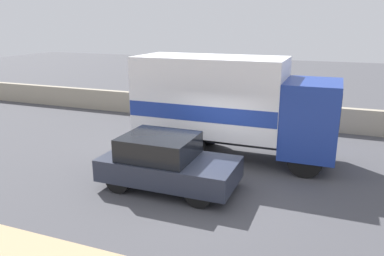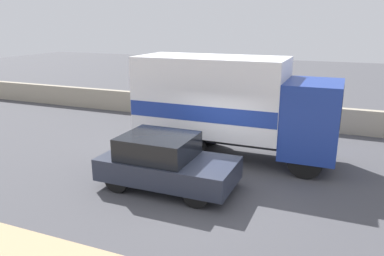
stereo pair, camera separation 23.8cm
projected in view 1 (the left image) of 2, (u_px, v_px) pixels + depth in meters
ground_plane at (197, 190)px, 10.61m from camera, size 80.00×80.00×0.00m
stone_wall_backdrop at (255, 113)px, 17.38m from camera, size 60.00×0.35×1.07m
box_truck at (228, 103)px, 12.81m from camera, size 6.78×2.40×3.47m
car_hatchback at (166, 162)px, 10.59m from camera, size 3.84×1.89×1.52m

